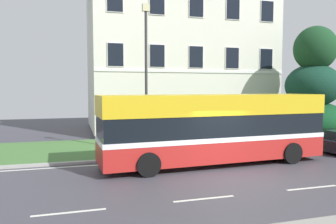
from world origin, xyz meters
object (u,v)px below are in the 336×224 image
object	(u,v)px
georgian_townhouse	(176,45)
street_lamp_post	(146,70)
single_decker_bus	(214,128)
evergreen_tree	(313,97)
litter_bin	(218,139)

from	to	relation	value
georgian_townhouse	street_lamp_post	size ratio (longest dim) A/B	1.95
georgian_townhouse	single_decker_bus	distance (m)	14.57
georgian_townhouse	street_lamp_post	xyz separation A→B (m)	(-4.91, -10.60, -2.71)
georgian_townhouse	single_decker_bus	bearing A→B (deg)	-100.20
evergreen_tree	litter_bin	size ratio (longest dim) A/B	7.09
evergreen_tree	litter_bin	distance (m)	9.38
street_lamp_post	litter_bin	xyz separation A→B (m)	(3.90, -0.24, -3.67)
evergreen_tree	single_decker_bus	world-z (taller)	evergreen_tree
litter_bin	street_lamp_post	bearing A→B (deg)	176.51
evergreen_tree	georgian_townhouse	bearing A→B (deg)	134.27
georgian_townhouse	single_decker_bus	world-z (taller)	georgian_townhouse
georgian_townhouse	evergreen_tree	world-z (taller)	georgian_townhouse
evergreen_tree	street_lamp_post	xyz separation A→B (m)	(-12.52, -2.80, 1.52)
georgian_townhouse	street_lamp_post	world-z (taller)	georgian_townhouse
evergreen_tree	single_decker_bus	xyz separation A→B (m)	(-10.00, -5.51, -1.19)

